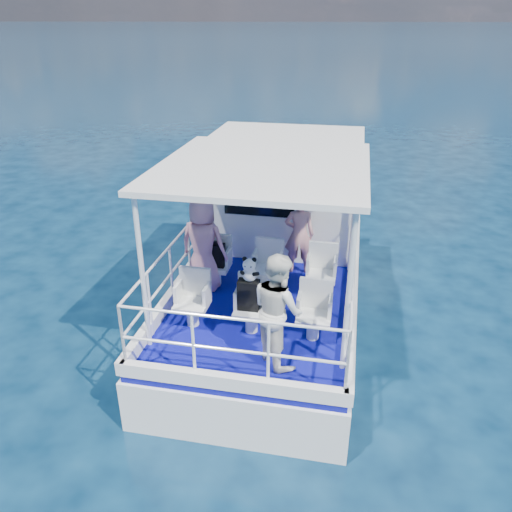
{
  "coord_description": "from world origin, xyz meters",
  "views": [
    {
      "loc": [
        1.27,
        -7.14,
        5.07
      ],
      "look_at": [
        -0.07,
        -0.4,
        1.79
      ],
      "focal_mm": 35.0,
      "sensor_mm": 36.0,
      "label": 1
    }
  ],
  "objects_px": {
    "backpack_center": "(249,295)",
    "panda": "(249,269)",
    "passenger_stbd_aft": "(278,309)",
    "passenger_port_fwd": "(203,244)"
  },
  "relations": [
    {
      "from": "passenger_port_fwd",
      "to": "passenger_stbd_aft",
      "type": "bearing_deg",
      "value": 138.33
    },
    {
      "from": "passenger_port_fwd",
      "to": "passenger_stbd_aft",
      "type": "height_order",
      "value": "passenger_port_fwd"
    },
    {
      "from": "passenger_stbd_aft",
      "to": "panda",
      "type": "height_order",
      "value": "passenger_stbd_aft"
    },
    {
      "from": "passenger_port_fwd",
      "to": "backpack_center",
      "type": "bearing_deg",
      "value": 138.33
    },
    {
      "from": "passenger_port_fwd",
      "to": "panda",
      "type": "relative_size",
      "value": 4.55
    },
    {
      "from": "backpack_center",
      "to": "panda",
      "type": "bearing_deg",
      "value": 46.92
    },
    {
      "from": "passenger_stbd_aft",
      "to": "panda",
      "type": "xyz_separation_m",
      "value": [
        -0.5,
        0.59,
        0.24
      ]
    },
    {
      "from": "passenger_port_fwd",
      "to": "backpack_center",
      "type": "xyz_separation_m",
      "value": [
        1.01,
        -1.14,
        -0.2
      ]
    },
    {
      "from": "passenger_stbd_aft",
      "to": "backpack_center",
      "type": "relative_size",
      "value": 3.4
    },
    {
      "from": "passenger_stbd_aft",
      "to": "backpack_center",
      "type": "xyz_separation_m",
      "value": [
        -0.51,
        0.58,
        -0.17
      ]
    }
  ]
}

